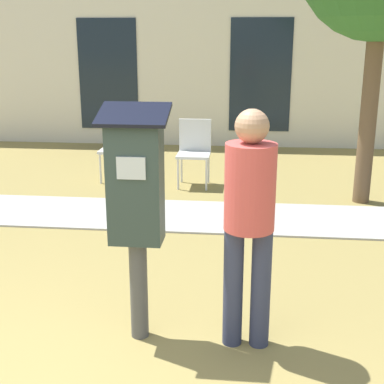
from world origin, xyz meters
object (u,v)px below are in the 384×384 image
(parking_meter, at_px, (136,195))
(outdoor_chair_left, at_px, (118,143))
(outdoor_chair_middle, at_px, (194,147))
(person_standing, at_px, (249,213))

(parking_meter, distance_m, outdoor_chair_left, 4.30)
(parking_meter, xyz_separation_m, outdoor_chair_middle, (-0.02, 3.93, -0.49))
(parking_meter, bearing_deg, outdoor_chair_middle, 90.26)
(parking_meter, height_order, outdoor_chair_left, parking_meter)
(outdoor_chair_middle, bearing_deg, person_standing, -81.43)
(person_standing, relative_size, outdoor_chair_middle, 1.76)
(parking_meter, height_order, outdoor_chair_middle, parking_meter)
(parking_meter, relative_size, person_standing, 1.01)
(parking_meter, relative_size, outdoor_chair_left, 1.77)
(outdoor_chair_left, bearing_deg, person_standing, -89.40)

